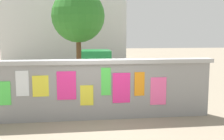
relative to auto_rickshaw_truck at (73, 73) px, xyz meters
The scene contains 9 objects.
ground 4.64m from the auto_rickshaw_truck, 79.01° to the left, with size 60.00×60.00×0.00m, color gray.
poster_wall 3.64m from the auto_rickshaw_truck, 76.28° to the right, with size 6.90×0.42×1.79m.
auto_rickshaw_truck is the anchor object (origin of this frame).
motorcycle 3.48m from the auto_rickshaw_truck, 12.57° to the right, with size 1.90×0.56×0.87m.
bicycle_near 3.01m from the auto_rickshaw_truck, 27.08° to the left, with size 1.71×0.44×0.95m.
person_walking 3.77m from the auto_rickshaw_truck, 37.88° to the right, with size 0.42×0.42×1.62m.
person_bystander 3.28m from the auto_rickshaw_truck, 129.48° to the right, with size 0.42×0.42×1.62m.
tree_roadside 7.77m from the auto_rickshaw_truck, 87.45° to the left, with size 3.59×3.59×5.52m.
building_background 14.46m from the auto_rickshaw_truck, 93.23° to the left, with size 10.85×4.73×7.58m.
Camera 1 is at (-0.67, -7.94, 2.55)m, focal length 43.58 mm.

